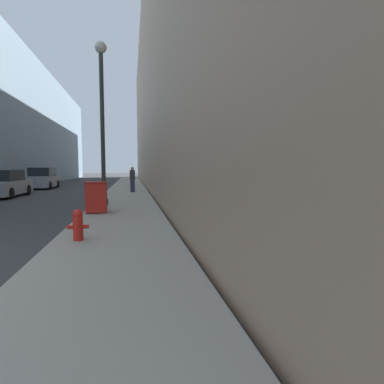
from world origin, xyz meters
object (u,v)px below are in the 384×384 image
(trash_bin, at_px, (276,188))
(lamppost, at_px, (279,113))
(pedestrian_on_sidewalk, at_px, (303,172))
(parked_sedan_far, at_px, (204,173))
(pickup_truck, at_px, (135,181))
(parked_sedan_near, at_px, (178,178))
(fire_hydrant, at_px, (289,238))

(trash_bin, height_order, lamppost, lamppost)
(trash_bin, height_order, pedestrian_on_sidewalk, pedestrian_on_sidewalk)
(trash_bin, xyz_separation_m, parked_sedan_far, (-6.24, 12.90, 0.09))
(lamppost, bearing_deg, pickup_truck, -143.69)
(parked_sedan_near, bearing_deg, trash_bin, -45.35)
(lamppost, bearing_deg, parked_sedan_far, 127.28)
(fire_hydrant, xyz_separation_m, parked_sedan_near, (-6.66, 13.71, 0.23))
(trash_bin, bearing_deg, lamppost, 90.18)
(trash_bin, distance_m, parked_sedan_near, 8.95)
(fire_hydrant, relative_size, parked_sedan_near, 0.15)
(pickup_truck, relative_size, parked_sedan_far, 1.12)
(pickup_truck, relative_size, pedestrian_on_sidewalk, 2.89)
(lamppost, height_order, pedestrian_on_sidewalk, lamppost)
(fire_hydrant, xyz_separation_m, lamppost, (-0.38, 12.07, 3.80))
(trash_bin, relative_size, pedestrian_on_sidewalk, 0.66)
(fire_hydrant, relative_size, pedestrian_on_sidewalk, 0.41)
(pickup_truck, bearing_deg, parked_sedan_far, 90.16)
(fire_hydrant, relative_size, lamppost, 0.10)
(fire_hydrant, xyz_separation_m, parked_sedan_far, (-6.61, 20.24, 0.29))
(fire_hydrant, height_order, parked_sedan_near, parked_sedan_near)
(pedestrian_on_sidewalk, bearing_deg, parked_sedan_far, 176.12)
(trash_bin, relative_size, pickup_truck, 0.23)
(parked_sedan_far, xyz_separation_m, pedestrian_on_sidewalk, (8.00, -0.54, 0.18))
(pickup_truck, distance_m, parked_sedan_near, 6.19)
(pickup_truck, distance_m, parked_sedan_far, 12.72)
(parked_sedan_near, distance_m, pedestrian_on_sidewalk, 10.04)
(parked_sedan_near, height_order, pedestrian_on_sidewalk, pedestrian_on_sidewalk)
(lamppost, xyz_separation_m, pickup_truck, (-6.19, -4.55, -3.45))
(pedestrian_on_sidewalk, bearing_deg, lamppost, -103.14)
(parked_sedan_far, distance_m, pedestrian_on_sidewalk, 8.03)
(pickup_truck, height_order, parked_sedan_far, pickup_truck)
(fire_hydrant, height_order, parked_sedan_far, parked_sedan_far)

